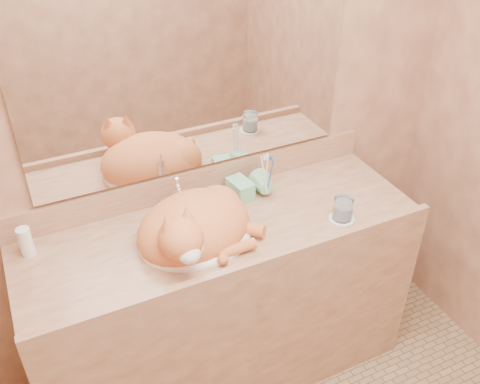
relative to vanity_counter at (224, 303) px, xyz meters
name	(u,v)px	position (x,y,z in m)	size (l,w,h in m)	color
wall_back	(192,107)	(0.00, 0.28, 0.82)	(2.40, 0.02, 2.50)	brown
vanity_counter	(224,303)	(0.00, 0.00, 0.00)	(1.60, 0.55, 0.85)	brown
mirror	(191,74)	(0.00, 0.26, 0.97)	(1.30, 0.02, 0.80)	white
sink_basin	(195,225)	(-0.12, -0.02, 0.49)	(0.44, 0.36, 0.14)	white
faucet	(179,199)	(-0.12, 0.15, 0.51)	(0.04, 0.12, 0.16)	silver
cat	(194,226)	(-0.13, -0.04, 0.51)	(0.46, 0.38, 0.25)	#C35E2D
soap_dispenser	(248,186)	(0.17, 0.11, 0.51)	(0.08, 0.08, 0.17)	#78C097
toothbrush_cup	(267,190)	(0.25, 0.10, 0.47)	(0.10, 0.10, 0.09)	#78C097
toothbrushes	(268,173)	(0.25, 0.10, 0.55)	(0.04, 0.04, 0.22)	white
saucer	(342,219)	(0.45, -0.16, 0.43)	(0.10, 0.10, 0.01)	white
water_glass	(343,209)	(0.45, -0.16, 0.48)	(0.08, 0.08, 0.09)	white
lotion_bottle	(26,242)	(-0.71, 0.16, 0.48)	(0.05, 0.05, 0.12)	white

